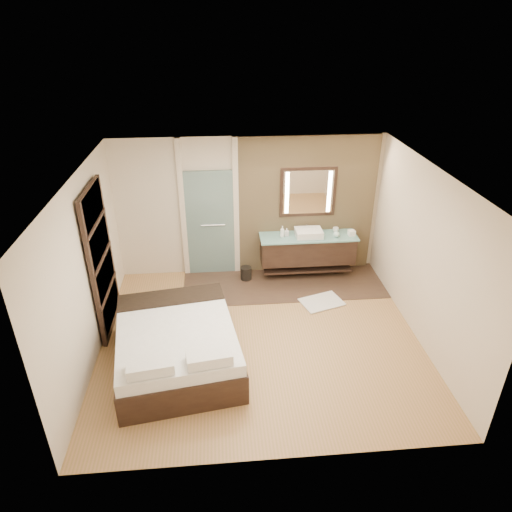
{
  "coord_description": "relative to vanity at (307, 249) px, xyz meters",
  "views": [
    {
      "loc": [
        -0.59,
        -5.8,
        4.59
      ],
      "look_at": [
        -0.02,
        0.6,
        1.17
      ],
      "focal_mm": 32.0,
      "sensor_mm": 36.0,
      "label": 1
    }
  ],
  "objects": [
    {
      "name": "shoji_partition",
      "position": [
        -3.53,
        -1.32,
        0.63
      ],
      "size": [
        0.06,
        1.2,
        2.4
      ],
      "color": "black",
      "rests_on": "floor"
    },
    {
      "name": "vanity",
      "position": [
        0.0,
        0.0,
        0.0
      ],
      "size": [
        1.85,
        0.55,
        0.88
      ],
      "color": "black",
      "rests_on": "stone_wall"
    },
    {
      "name": "soap_bottle_a",
      "position": [
        -0.5,
        -0.0,
        0.39
      ],
      "size": [
        0.09,
        0.09,
        0.21
      ],
      "primitive_type": "imported",
      "rotation": [
        0.0,
        0.0,
        0.05
      ],
      "color": "white",
      "rests_on": "vanity"
    },
    {
      "name": "waste_bin",
      "position": [
        -1.2,
        -0.07,
        -0.45
      ],
      "size": [
        0.28,
        0.28,
        0.27
      ],
      "primitive_type": "cylinder",
      "rotation": [
        0.0,
        0.0,
        -0.35
      ],
      "color": "black",
      "rests_on": "floor"
    },
    {
      "name": "bed",
      "position": [
        -2.37,
        -2.39,
        -0.24
      ],
      "size": [
        1.97,
        2.32,
        0.81
      ],
      "rotation": [
        0.0,
        0.0,
        0.15
      ],
      "color": "black",
      "rests_on": "floor"
    },
    {
      "name": "tissue_box",
      "position": [
        0.82,
        -0.06,
        0.33
      ],
      "size": [
        0.13,
        0.13,
        0.1
      ],
      "primitive_type": "cube",
      "rotation": [
        0.0,
        0.0,
        0.12
      ],
      "color": "white",
      "rests_on": "vanity"
    },
    {
      "name": "tile_strip",
      "position": [
        -0.5,
        -0.32,
        -0.57
      ],
      "size": [
        3.8,
        1.3,
        0.01
      ],
      "primitive_type": "cube",
      "color": "#3E2921",
      "rests_on": "floor"
    },
    {
      "name": "soap_bottle_c",
      "position": [
        0.52,
        -0.09,
        0.36
      ],
      "size": [
        0.15,
        0.15,
        0.15
      ],
      "primitive_type": "imported",
      "rotation": [
        0.0,
        0.0,
        0.42
      ],
      "color": "silver",
      "rests_on": "vanity"
    },
    {
      "name": "mirror_unit",
      "position": [
        0.0,
        0.24,
        1.07
      ],
      "size": [
        1.06,
        0.04,
        0.96
      ],
      "color": "black",
      "rests_on": "stone_wall"
    },
    {
      "name": "cup",
      "position": [
        0.56,
        0.12,
        0.33
      ],
      "size": [
        0.12,
        0.12,
        0.09
      ],
      "primitive_type": "imported",
      "rotation": [
        0.0,
        0.0,
        0.05
      ],
      "color": "white",
      "rests_on": "vanity"
    },
    {
      "name": "frosted_door",
      "position": [
        -1.85,
        0.28,
        0.56
      ],
      "size": [
        1.1,
        0.12,
        2.7
      ],
      "color": "#9EC8C4",
      "rests_on": "floor"
    },
    {
      "name": "soap_bottle_b",
      "position": [
        -0.41,
        0.03,
        0.36
      ],
      "size": [
        0.07,
        0.08,
        0.16
      ],
      "primitive_type": "imported",
      "rotation": [
        0.0,
        0.0,
        0.05
      ],
      "color": "#B2B2B2",
      "rests_on": "vanity"
    },
    {
      "name": "floor",
      "position": [
        -1.1,
        -1.92,
        -0.58
      ],
      "size": [
        5.0,
        5.0,
        0.0
      ],
      "primitive_type": "plane",
      "color": "#9F7A42",
      "rests_on": "ground"
    },
    {
      "name": "bath_mat",
      "position": [
        0.1,
        -1.01,
        -0.56
      ],
      "size": [
        0.84,
        0.7,
        0.02
      ],
      "primitive_type": "cube",
      "rotation": [
        0.0,
        0.0,
        0.31
      ],
      "color": "silver",
      "rests_on": "floor"
    },
    {
      "name": "stone_wall",
      "position": [
        0.0,
        0.29,
        0.77
      ],
      "size": [
        2.6,
        0.08,
        2.7
      ],
      "primitive_type": "cube",
      "color": "tan",
      "rests_on": "floor"
    }
  ]
}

